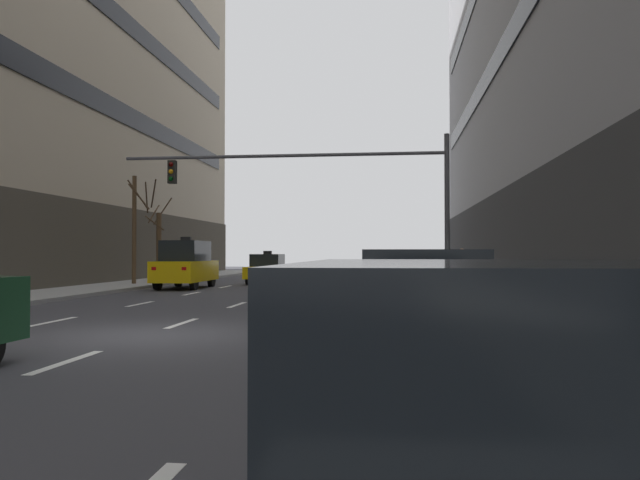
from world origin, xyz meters
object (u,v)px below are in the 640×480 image
at_px(street_tree_0, 136,225).
at_px(street_tree_1, 159,244).
at_px(taxi_driving_1, 268,269).
at_px(traffic_signal_0, 333,184).
at_px(pedestrian_0, 462,267).
at_px(car_parked_1, 424,309).
at_px(taxi_driving_2, 186,265).

relative_size(street_tree_0, street_tree_1, 1.16).
xyz_separation_m(taxi_driving_1, street_tree_0, (-5.87, -3.40, 2.22)).
distance_m(traffic_signal_0, pedestrian_0, 5.80).
relative_size(traffic_signal_0, street_tree_0, 2.22).
height_order(street_tree_1, pedestrian_0, street_tree_1).
bearing_deg(car_parked_1, pedestrian_0, 81.45).
relative_size(car_parked_1, street_tree_1, 0.99).
bearing_deg(street_tree_0, car_parked_1, -56.65).
distance_m(traffic_signal_0, street_tree_0, 12.55).
bearing_deg(traffic_signal_0, street_tree_0, 145.68).
relative_size(taxi_driving_1, pedestrian_0, 2.54).
relative_size(taxi_driving_1, street_tree_1, 0.93).
bearing_deg(street_tree_1, traffic_signal_0, -44.45).
bearing_deg(pedestrian_0, car_parked_1, -98.55).
bearing_deg(street_tree_1, car_parked_1, -60.32).
bearing_deg(pedestrian_0, taxi_driving_2, 161.38).
relative_size(traffic_signal_0, street_tree_1, 2.57).
distance_m(taxi_driving_2, street_tree_1, 5.44).
bearing_deg(taxi_driving_2, street_tree_1, 124.75).
height_order(car_parked_1, pedestrian_0, pedestrian_0).
bearing_deg(street_tree_0, street_tree_1, 91.48).
bearing_deg(traffic_signal_0, car_parked_1, -78.59).
xyz_separation_m(taxi_driving_2, traffic_signal_0, (7.36, -5.81, 2.98)).
xyz_separation_m(car_parked_1, traffic_signal_0, (-2.51, 12.47, 3.25)).
distance_m(car_parked_1, street_tree_0, 23.46).
bearing_deg(taxi_driving_1, taxi_driving_2, -122.08).
xyz_separation_m(taxi_driving_1, taxi_driving_2, (-2.90, -4.63, 0.32)).
distance_m(taxi_driving_1, street_tree_0, 7.14).
distance_m(taxi_driving_2, traffic_signal_0, 9.84).
relative_size(car_parked_1, traffic_signal_0, 0.38).
height_order(taxi_driving_2, street_tree_0, street_tree_0).
bearing_deg(street_tree_1, taxi_driving_1, 2.28).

